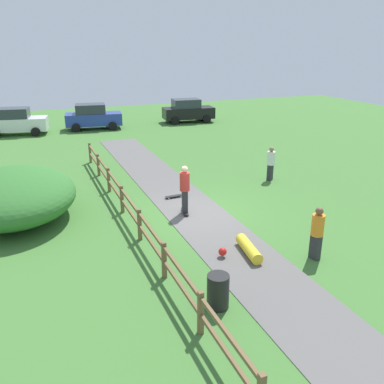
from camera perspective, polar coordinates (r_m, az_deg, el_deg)
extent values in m
plane|color=#427533|center=(15.90, 0.59, -3.11)|extent=(60.00, 60.00, 0.00)
cube|color=#605E5B|center=(15.90, 0.59, -3.08)|extent=(2.40, 28.00, 0.02)
cube|color=brown|center=(9.57, 1.21, -16.52)|extent=(0.12, 0.12, 1.10)
cube|color=brown|center=(11.60, -3.92, -9.46)|extent=(0.12, 0.12, 1.10)
cube|color=brown|center=(13.80, -7.33, -4.53)|extent=(0.12, 0.12, 1.10)
cube|color=brown|center=(16.12, -9.75, -0.98)|extent=(0.12, 0.12, 1.10)
cube|color=brown|center=(18.50, -11.56, 1.67)|extent=(0.12, 0.12, 1.10)
cube|color=brown|center=(20.93, -12.95, 3.71)|extent=(0.12, 0.12, 1.10)
cube|color=brown|center=(23.39, -14.05, 5.33)|extent=(0.12, 0.12, 1.10)
cube|color=brown|center=(14.97, -8.63, -2.80)|extent=(0.08, 18.00, 0.09)
cube|color=brown|center=(14.80, -8.72, -1.19)|extent=(0.08, 18.00, 0.09)
ellipsoid|color=#33702D|center=(16.66, -23.77, -0.42)|extent=(4.59, 5.51, 1.83)
cylinder|color=black|center=(10.47, 3.65, -13.66)|extent=(0.56, 0.56, 0.90)
cube|color=black|center=(15.93, -1.00, -2.72)|extent=(0.38, 0.82, 0.02)
cylinder|color=silver|center=(16.19, -1.40, -2.49)|extent=(0.04, 0.07, 0.06)
cylinder|color=silver|center=(16.21, -0.88, -2.46)|extent=(0.04, 0.07, 0.06)
cylinder|color=silver|center=(15.68, -1.13, -3.27)|extent=(0.04, 0.07, 0.06)
cylinder|color=silver|center=(15.70, -0.58, -3.23)|extent=(0.04, 0.07, 0.06)
cube|color=#2D2D33|center=(15.76, -1.01, -1.24)|extent=(0.27, 0.36, 0.86)
cylinder|color=red|center=(15.49, -1.03, 1.46)|extent=(0.46, 0.46, 0.71)
sphere|color=beige|center=(15.35, -1.04, 3.18)|extent=(0.26, 0.26, 0.26)
cylinder|color=yellow|center=(13.03, 7.94, -7.84)|extent=(0.59, 1.52, 0.36)
sphere|color=red|center=(12.77, 4.29, -8.31)|extent=(0.26, 0.26, 0.26)
cube|color=black|center=(17.52, -2.50, -0.56)|extent=(0.81, 0.24, 0.02)
cylinder|color=silver|center=(17.70, -1.76, -0.48)|extent=(0.06, 0.03, 0.06)
cylinder|color=silver|center=(17.57, -1.56, -0.64)|extent=(0.06, 0.03, 0.06)
cylinder|color=silver|center=(17.50, -3.44, -0.75)|extent=(0.06, 0.03, 0.06)
cylinder|color=silver|center=(17.37, -3.26, -0.91)|extent=(0.06, 0.03, 0.06)
cube|color=#2D2D33|center=(13.15, 16.84, -7.33)|extent=(0.25, 0.35, 0.80)
cylinder|color=orange|center=(12.84, 17.17, -4.43)|extent=(0.43, 0.43, 0.66)
sphere|color=brown|center=(12.67, 17.37, -2.57)|extent=(0.24, 0.24, 0.24)
cube|color=#2D2D33|center=(20.11, 10.85, 2.71)|extent=(0.38, 0.34, 0.77)
cylinder|color=white|center=(19.91, 10.98, 4.66)|extent=(0.53, 0.53, 0.64)
sphere|color=#9E704C|center=(19.80, 11.06, 5.88)|extent=(0.23, 0.23, 0.23)
cube|color=#283D99|center=(32.80, -13.55, 9.87)|extent=(4.40, 2.28, 0.90)
cube|color=#2D333D|center=(32.68, -14.02, 11.22)|extent=(2.40, 1.86, 0.70)
cylinder|color=black|center=(33.78, -11.20, 9.55)|extent=(0.67, 0.33, 0.64)
cylinder|color=black|center=(32.06, -11.01, 9.01)|extent=(0.67, 0.33, 0.64)
cylinder|color=black|center=(33.76, -15.83, 9.17)|extent=(0.67, 0.33, 0.64)
cylinder|color=black|center=(32.03, -15.88, 8.61)|extent=(0.67, 0.33, 0.64)
cube|color=silver|center=(32.44, -23.25, 8.71)|extent=(4.44, 2.42, 0.90)
cube|color=#2D333D|center=(32.35, -23.80, 10.05)|extent=(2.44, 1.93, 0.70)
cylinder|color=black|center=(33.14, -20.58, 8.47)|extent=(0.67, 0.35, 0.64)
cylinder|color=black|center=(31.43, -21.00, 7.84)|extent=(0.67, 0.35, 0.64)
cylinder|color=black|center=(33.64, -25.16, 8.01)|extent=(0.67, 0.35, 0.64)
cube|color=black|center=(34.85, -0.50, 10.99)|extent=(4.36, 2.14, 0.90)
cube|color=#2D333D|center=(34.68, -0.83, 12.28)|extent=(2.35, 1.79, 0.70)
cylinder|color=black|center=(36.14, 1.21, 10.59)|extent=(0.66, 0.31, 0.64)
cylinder|color=black|center=(34.49, 2.10, 10.12)|extent=(0.66, 0.31, 0.64)
cylinder|color=black|center=(35.44, -3.03, 10.38)|extent=(0.66, 0.31, 0.64)
cylinder|color=black|center=(33.75, -2.33, 9.90)|extent=(0.66, 0.31, 0.64)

